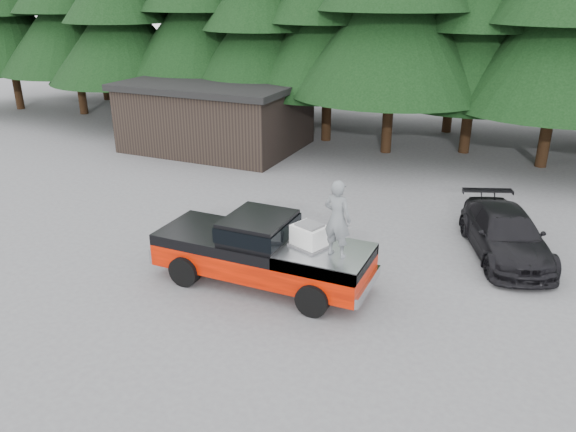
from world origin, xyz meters
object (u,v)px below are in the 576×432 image
at_px(air_compressor, 309,236).
at_px(parked_car, 506,234).
at_px(utility_building, 217,114).
at_px(pickup_truck, 262,260).
at_px(man_on_bed, 337,219).

xyz_separation_m(air_compressor, parked_car, (4.49, 4.45, -0.92)).
relative_size(parked_car, utility_building, 0.56).
bearing_deg(air_compressor, utility_building, 150.13).
bearing_deg(pickup_truck, air_compressor, 1.34).
bearing_deg(air_compressor, parked_car, 65.16).
bearing_deg(utility_building, air_compressor, -50.33).
height_order(air_compressor, man_on_bed, man_on_bed).
relative_size(air_compressor, utility_building, 0.10).
distance_m(pickup_truck, man_on_bed, 2.70).
relative_size(man_on_bed, utility_building, 0.23).
bearing_deg(utility_building, man_on_bed, -48.59).
xyz_separation_m(man_on_bed, parked_car, (3.69, 4.65, -1.62)).
bearing_deg(utility_building, parked_car, -27.11).
xyz_separation_m(air_compressor, man_on_bed, (0.80, -0.21, 0.70)).
bearing_deg(air_compressor, man_on_bed, 5.90).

